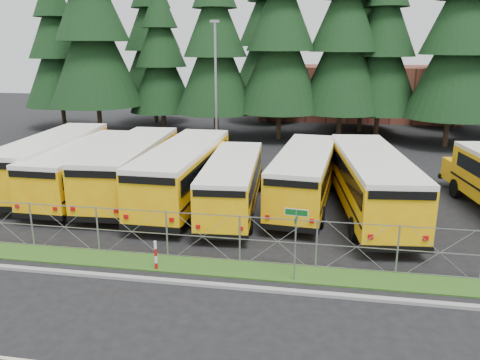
# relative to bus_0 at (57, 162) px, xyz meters

# --- Properties ---
(ground) EXTENTS (120.00, 120.00, 0.00)m
(ground) POSITION_rel_bus_0_xyz_m (13.57, -7.19, -1.60)
(ground) COLOR black
(ground) RESTS_ON ground
(curb) EXTENTS (50.00, 0.25, 0.12)m
(curb) POSITION_rel_bus_0_xyz_m (13.57, -10.29, -1.54)
(curb) COLOR gray
(curb) RESTS_ON ground
(grass_verge) EXTENTS (50.00, 1.40, 0.06)m
(grass_verge) POSITION_rel_bus_0_xyz_m (13.57, -8.89, -1.57)
(grass_verge) COLOR #204D16
(grass_verge) RESTS_ON ground
(chainlink_fence) EXTENTS (44.00, 0.10, 2.00)m
(chainlink_fence) POSITION_rel_bus_0_xyz_m (13.57, -8.19, -0.60)
(chainlink_fence) COLOR #979A9F
(chainlink_fence) RESTS_ON ground
(brick_building) EXTENTS (22.00, 10.00, 6.00)m
(brick_building) POSITION_rel_bus_0_xyz_m (19.57, 32.81, 1.40)
(brick_building) COLOR brown
(brick_building) RESTS_ON ground
(bus_0) EXTENTS (3.62, 12.36, 3.20)m
(bus_0) POSITION_rel_bus_0_xyz_m (0.00, 0.00, 0.00)
(bus_0) COLOR #FF9B08
(bus_0) RESTS_ON ground
(bus_1) EXTENTS (2.86, 11.49, 3.00)m
(bus_1) POSITION_rel_bus_0_xyz_m (2.59, -0.95, -0.10)
(bus_1) COLOR #FF9B08
(bus_1) RESTS_ON ground
(bus_2) EXTENTS (3.49, 12.25, 3.18)m
(bus_2) POSITION_rel_bus_0_xyz_m (5.16, -0.64, -0.01)
(bus_2) COLOR #FF9B08
(bus_2) RESTS_ON ground
(bus_3) EXTENTS (3.05, 12.30, 3.21)m
(bus_3) POSITION_rel_bus_0_xyz_m (8.39, -1.21, 0.01)
(bus_3) COLOR #FF9B08
(bus_3) RESTS_ON ground
(bus_4) EXTENTS (3.20, 10.84, 2.80)m
(bus_4) POSITION_rel_bus_0_xyz_m (11.19, -2.14, -0.20)
(bus_4) COLOR #FF9B08
(bus_4) RESTS_ON ground
(bus_5) EXTENTS (3.73, 11.68, 3.01)m
(bus_5) POSITION_rel_bus_0_xyz_m (14.84, -0.46, -0.09)
(bus_5) COLOR #FF9B08
(bus_5) RESTS_ON ground
(bus_6) EXTENTS (4.20, 12.61, 3.24)m
(bus_6) POSITION_rel_bus_0_xyz_m (18.12, -1.58, 0.02)
(bus_6) COLOR #FF9B08
(bus_6) RESTS_ON ground
(street_sign) EXTENTS (0.84, 0.55, 2.81)m
(street_sign) POSITION_rel_bus_0_xyz_m (14.81, -9.38, 0.43)
(street_sign) COLOR #979A9F
(street_sign) RESTS_ON ground
(striped_bollard) EXTENTS (0.11, 0.11, 1.20)m
(striped_bollard) POSITION_rel_bus_0_xyz_m (9.51, -9.41, -1.00)
(striped_bollard) COLOR #B20C0C
(striped_bollard) RESTS_ON ground
(light_standard) EXTENTS (0.70, 0.35, 10.14)m
(light_standard) POSITION_rel_bus_0_xyz_m (7.53, 10.39, 3.90)
(light_standard) COLOR #979A9F
(light_standard) RESTS_ON ground
(conifer_0) EXTENTS (7.09, 7.09, 15.69)m
(conifer_0) POSITION_rel_bus_0_xyz_m (-11.03, 20.11, 6.24)
(conifer_0) COLOR black
(conifer_0) RESTS_ON ground
(conifer_1) EXTENTS (8.71, 8.71, 19.27)m
(conifer_1) POSITION_rel_bus_0_xyz_m (-5.52, 17.09, 8.04)
(conifer_1) COLOR black
(conifer_1) RESTS_ON ground
(conifer_2) EXTENTS (6.37, 6.37, 14.09)m
(conifer_2) POSITION_rel_bus_0_xyz_m (0.17, 19.34, 5.45)
(conifer_2) COLOR black
(conifer_2) RESTS_ON ground
(conifer_3) EXTENTS (7.36, 7.36, 16.28)m
(conifer_3) POSITION_rel_bus_0_xyz_m (5.98, 17.23, 6.54)
(conifer_3) COLOR black
(conifer_3) RESTS_ON ground
(conifer_4) EXTENTS (7.88, 7.88, 17.43)m
(conifer_4) POSITION_rel_bus_0_xyz_m (11.77, 17.71, 7.11)
(conifer_4) COLOR black
(conifer_4) RESTS_ON ground
(conifer_5) EXTENTS (7.81, 7.81, 17.28)m
(conifer_5) POSITION_rel_bus_0_xyz_m (17.24, 18.43, 7.04)
(conifer_5) COLOR black
(conifer_5) RESTS_ON ground
(conifer_6) EXTENTS (7.40, 7.40, 16.38)m
(conifer_6) POSITION_rel_bus_0_xyz_m (20.68, 19.48, 6.59)
(conifer_6) COLOR black
(conifer_6) RESTS_ON ground
(conifer_7) EXTENTS (7.62, 7.62, 16.86)m
(conifer_7) POSITION_rel_bus_0_xyz_m (26.17, 16.82, 6.83)
(conifer_7) COLOR black
(conifer_7) RESTS_ON ground
(conifer_10) EXTENTS (7.79, 7.79, 17.23)m
(conifer_10) POSITION_rel_bus_0_xyz_m (-2.67, 25.06, 7.01)
(conifer_10) COLOR black
(conifer_10) RESTS_ON ground
(conifer_11) EXTENTS (8.25, 8.25, 18.24)m
(conifer_11) POSITION_rel_bus_0_xyz_m (9.49, 27.57, 7.52)
(conifer_11) COLOR black
(conifer_11) RESTS_ON ground
(conifer_12) EXTENTS (8.16, 8.16, 18.04)m
(conifer_12) POSITION_rel_bus_0_xyz_m (19.43, 23.05, 7.42)
(conifer_12) COLOR black
(conifer_12) RESTS_ON ground
(conifer_13) EXTENTS (8.20, 8.20, 18.13)m
(conifer_13) POSITION_rel_bus_0_xyz_m (29.46, 27.07, 7.47)
(conifer_13) COLOR black
(conifer_13) RESTS_ON ground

